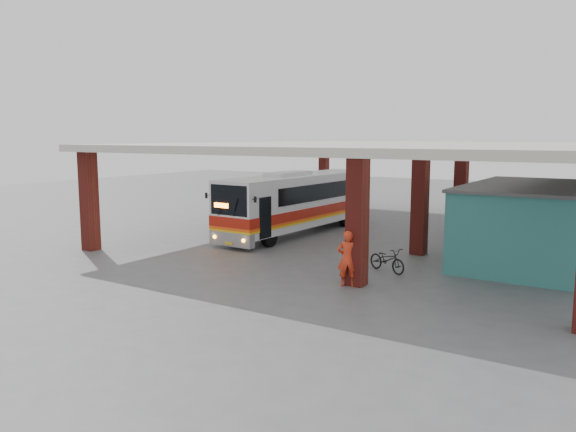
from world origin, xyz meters
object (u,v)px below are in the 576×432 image
(motorcycle, at_px, (387,260))
(red_chair, at_px, (496,233))
(coach_bus, at_px, (298,202))
(pedestrian, at_px, (347,259))

(motorcycle, relative_size, red_chair, 2.33)
(coach_bus, height_order, pedestrian, coach_bus)
(red_chair, bearing_deg, coach_bus, -134.29)
(pedestrian, bearing_deg, motorcycle, -126.15)
(motorcycle, height_order, red_chair, motorcycle)
(coach_bus, relative_size, pedestrian, 5.92)
(coach_bus, bearing_deg, motorcycle, -34.86)
(pedestrian, distance_m, red_chair, 11.76)
(pedestrian, bearing_deg, red_chair, -129.81)
(motorcycle, bearing_deg, pedestrian, -164.01)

